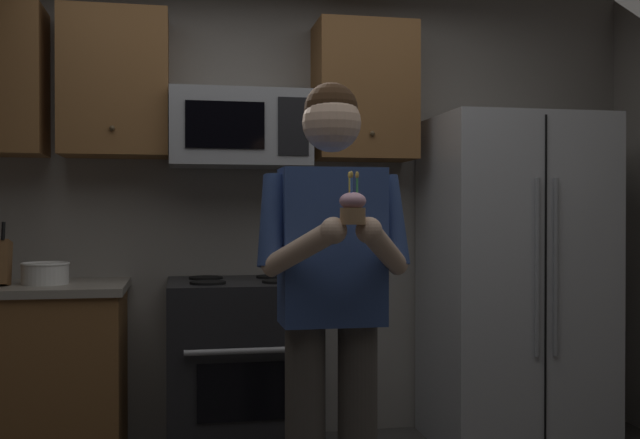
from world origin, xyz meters
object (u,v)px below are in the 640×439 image
microwave (240,130)px  bowl_large_white (45,273)px  oven_range (242,368)px  person (332,288)px  refrigerator (513,280)px  cupcake (353,207)px

microwave → bowl_large_white: (-0.97, -0.12, -0.74)m
oven_range → person: size_ratio=0.53×
oven_range → bowl_large_white: bearing=-179.9°
microwave → refrigerator: microwave is taller
person → cupcake: person is taller
refrigerator → person: (-1.26, -1.13, 0.10)m
microwave → bowl_large_white: bearing=-172.9°
oven_range → bowl_large_white: (-0.97, -0.00, 0.52)m
refrigerator → cupcake: bearing=-130.9°
microwave → cupcake: bearing=-81.6°
microwave → bowl_large_white: 1.23m
person → refrigerator: bearing=41.8°
oven_range → person: 1.31m
refrigerator → person: refrigerator is taller
person → cupcake: bearing=-90.0°
bowl_large_white → cupcake: bearing=-51.0°
oven_range → microwave: 1.26m
person → cupcake: (0.00, -0.33, 0.30)m
oven_range → refrigerator: bearing=-1.5°
refrigerator → person: size_ratio=1.02×
oven_range → refrigerator: refrigerator is taller
oven_range → cupcake: (0.24, -1.50, 0.83)m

